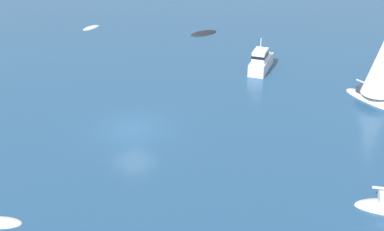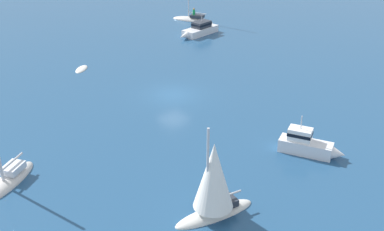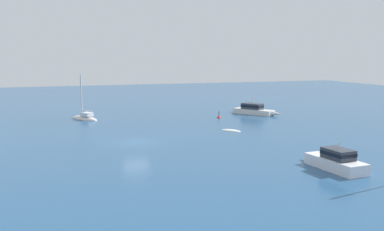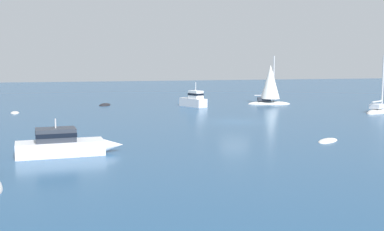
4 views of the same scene
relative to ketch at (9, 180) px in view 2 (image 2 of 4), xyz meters
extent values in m
plane|color=navy|center=(-16.76, -3.29, -0.14)|extent=(160.00, 160.00, 0.00)
ellipsoid|color=silver|center=(0.04, 0.02, -0.14)|extent=(5.00, 3.83, 0.92)
cube|color=silver|center=(-0.47, -0.28, 0.54)|extent=(1.81, 1.66, 0.45)
cylinder|color=silver|center=(-0.49, -0.30, 1.02)|extent=(1.98, 1.28, 0.15)
ellipsoid|color=silver|center=(-34.89, -20.30, -0.14)|extent=(3.66, 6.03, 1.03)
cube|color=#2D333D|center=(-35.15, -19.65, 0.55)|extent=(1.69, 2.05, 0.36)
cylinder|color=silver|center=(-35.16, -19.62, 0.98)|extent=(1.08, 2.48, 0.10)
cylinder|color=#19994C|center=(-34.81, -19.95, 0.90)|extent=(0.32, 0.32, 1.05)
sphere|color=tan|center=(-34.81, -19.95, 1.54)|extent=(0.24, 0.24, 0.24)
ellipsoid|color=silver|center=(-7.30, 11.36, -0.14)|extent=(5.31, 2.50, 0.76)
cube|color=#2D333D|center=(-7.90, 11.50, 0.45)|extent=(1.72, 1.28, 0.43)
cylinder|color=silver|center=(-6.80, 11.24, 2.96)|extent=(0.15, 0.15, 5.44)
cylinder|color=silver|center=(-7.92, 11.51, 0.92)|extent=(2.28, 0.65, 0.12)
cone|color=white|center=(-7.19, 11.33, 2.58)|extent=(2.78, 2.78, 4.08)
cube|color=white|center=(-16.97, 10.80, 0.33)|extent=(2.62, 3.90, 0.95)
cone|color=white|center=(-17.86, 12.88, 0.33)|extent=(1.24, 1.23, 0.95)
cube|color=white|center=(-16.78, 10.36, 1.26)|extent=(1.57, 1.89, 0.91)
cube|color=black|center=(-16.78, 10.36, 1.31)|extent=(1.62, 1.94, 0.24)
cylinder|color=silver|center=(-16.78, 10.36, 2.21)|extent=(0.08, 0.08, 0.99)
cube|color=white|center=(-31.35, -15.06, 0.27)|extent=(5.01, 2.21, 0.83)
cone|color=white|center=(-28.36, -14.81, 0.27)|extent=(1.28, 0.93, 0.83)
cube|color=#2D333D|center=(-31.58, -15.08, 1.06)|extent=(2.30, 1.62, 0.75)
cube|color=black|center=(-31.58, -15.08, 1.10)|extent=(2.35, 1.67, 0.24)
cylinder|color=silver|center=(-31.58, -15.08, 1.71)|extent=(0.08, 0.08, 0.54)
ellipsoid|color=silver|center=(-14.08, -14.46, -0.14)|extent=(2.41, 2.21, 0.34)
camera|label=1|loc=(8.20, -24.62, 16.72)|focal=53.00mm
camera|label=2|loc=(9.11, 27.18, 17.58)|focal=45.46mm
camera|label=3|loc=(-57.01, 4.79, 8.15)|focal=40.51mm
camera|label=4|loc=(-30.72, -43.36, 5.34)|focal=45.50mm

